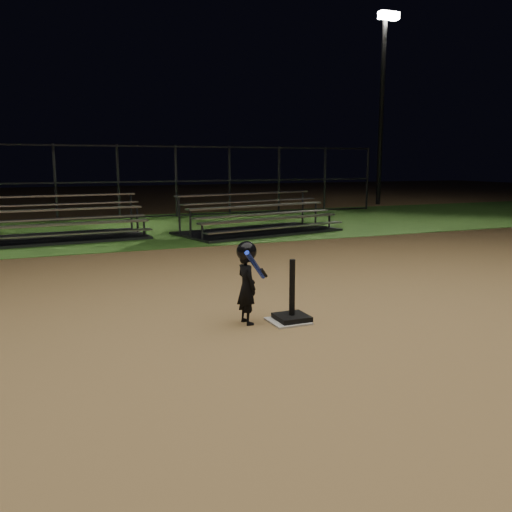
{
  "coord_description": "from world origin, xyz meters",
  "views": [
    {
      "loc": [
        -2.77,
        -5.58,
        1.9
      ],
      "look_at": [
        0.0,
        1.0,
        0.65
      ],
      "focal_mm": 37.52,
      "sensor_mm": 36.0,
      "label": 1
    }
  ],
  "objects_px": {
    "home_plate": "(288,321)",
    "bleacher_left": "(54,231)",
    "light_pole_right": "(383,93)",
    "child_batter": "(247,280)",
    "bleacher_right": "(259,225)",
    "batting_tee": "(292,309)"
  },
  "relations": [
    {
      "from": "batting_tee",
      "to": "child_batter",
      "type": "bearing_deg",
      "value": 164.75
    },
    {
      "from": "batting_tee",
      "to": "bleacher_right",
      "type": "relative_size",
      "value": 0.16
    },
    {
      "from": "batting_tee",
      "to": "home_plate",
      "type": "bearing_deg",
      "value": -177.32
    },
    {
      "from": "bleacher_right",
      "to": "light_pole_right",
      "type": "relative_size",
      "value": 0.57
    },
    {
      "from": "child_batter",
      "to": "bleacher_right",
      "type": "relative_size",
      "value": 0.21
    },
    {
      "from": "bleacher_left",
      "to": "light_pole_right",
      "type": "xyz_separation_m",
      "value": [
        14.29,
        6.45,
        4.72
      ]
    },
    {
      "from": "home_plate",
      "to": "batting_tee",
      "type": "relative_size",
      "value": 0.61
    },
    {
      "from": "home_plate",
      "to": "batting_tee",
      "type": "height_order",
      "value": "batting_tee"
    },
    {
      "from": "batting_tee",
      "to": "bleacher_right",
      "type": "height_order",
      "value": "bleacher_right"
    },
    {
      "from": "bleacher_right",
      "to": "bleacher_left",
      "type": "bearing_deg",
      "value": 160.03
    },
    {
      "from": "home_plate",
      "to": "child_batter",
      "type": "distance_m",
      "value": 0.72
    },
    {
      "from": "home_plate",
      "to": "batting_tee",
      "type": "xyz_separation_m",
      "value": [
        0.05,
        0.0,
        0.15
      ]
    },
    {
      "from": "batting_tee",
      "to": "child_batter",
      "type": "relative_size",
      "value": 0.75
    },
    {
      "from": "home_plate",
      "to": "bleacher_left",
      "type": "bearing_deg",
      "value": 105.12
    },
    {
      "from": "child_batter",
      "to": "bleacher_left",
      "type": "relative_size",
      "value": 0.22
    },
    {
      "from": "bleacher_right",
      "to": "light_pole_right",
      "type": "height_order",
      "value": "light_pole_right"
    },
    {
      "from": "batting_tee",
      "to": "bleacher_left",
      "type": "bearing_deg",
      "value": 105.44
    },
    {
      "from": "batting_tee",
      "to": "light_pole_right",
      "type": "xyz_separation_m",
      "value": [
        11.95,
        14.94,
        4.79
      ]
    },
    {
      "from": "home_plate",
      "to": "light_pole_right",
      "type": "height_order",
      "value": "light_pole_right"
    },
    {
      "from": "bleacher_left",
      "to": "light_pole_right",
      "type": "height_order",
      "value": "light_pole_right"
    },
    {
      "from": "bleacher_right",
      "to": "light_pole_right",
      "type": "xyz_separation_m",
      "value": [
        9.06,
        7.16,
        4.73
      ]
    },
    {
      "from": "home_plate",
      "to": "bleacher_left",
      "type": "relative_size",
      "value": 0.1
    }
  ]
}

